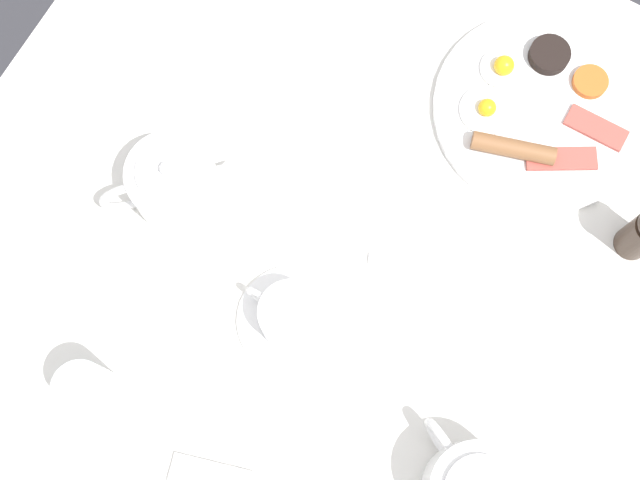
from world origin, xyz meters
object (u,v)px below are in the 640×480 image
(teapot_far, at_px, (173,184))
(teacup_with_saucer_left, at_px, (291,316))
(breakfast_plate, at_px, (539,109))
(fork_by_plate, at_px, (438,265))
(wine_glass_spare, at_px, (89,391))
(spoon_for_tea, at_px, (36,290))

(teapot_far, bearing_deg, teacup_with_saucer_left, -64.37)
(teapot_far, bearing_deg, breakfast_plate, -2.51)
(breakfast_plate, bearing_deg, fork_by_plate, -4.17)
(breakfast_plate, xyz_separation_m, teapot_far, (0.34, -0.36, 0.04))
(breakfast_plate, distance_m, fork_by_plate, 0.25)
(wine_glass_spare, height_order, fork_by_plate, wine_glass_spare)
(teacup_with_saucer_left, relative_size, spoon_for_tea, 1.06)
(breakfast_plate, relative_size, wine_glass_spare, 3.00)
(teacup_with_saucer_left, distance_m, wine_glass_spare, 0.26)
(teacup_with_saucer_left, xyz_separation_m, spoon_for_tea, (0.13, -0.30, -0.03))
(teacup_with_saucer_left, bearing_deg, teapot_far, -108.77)
(teapot_far, bearing_deg, wine_glass_spare, -125.25)
(teapot_far, xyz_separation_m, spoon_for_tea, (0.20, -0.09, -0.04))
(wine_glass_spare, bearing_deg, breakfast_plate, 152.95)
(fork_by_plate, height_order, spoon_for_tea, same)
(fork_by_plate, bearing_deg, teacup_with_saucer_left, -39.92)
(breakfast_plate, relative_size, teapot_far, 1.94)
(teapot_far, height_order, fork_by_plate, teapot_far)
(wine_glass_spare, height_order, spoon_for_tea, wine_glass_spare)
(teacup_with_saucer_left, height_order, spoon_for_tea, teacup_with_saucer_left)
(wine_glass_spare, bearing_deg, fork_by_plate, 140.41)
(wine_glass_spare, xyz_separation_m, fork_by_plate, (-0.35, 0.29, -0.05))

